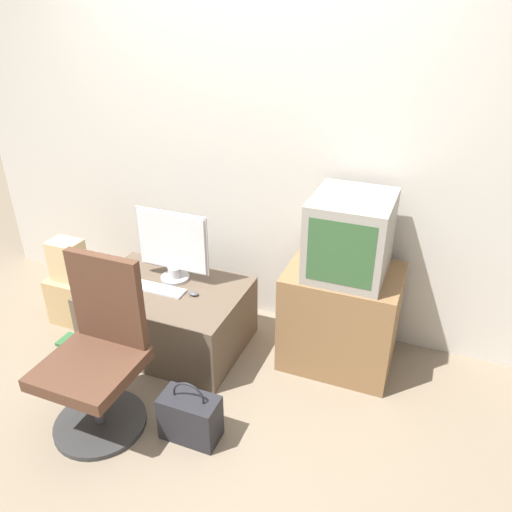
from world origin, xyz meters
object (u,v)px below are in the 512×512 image
at_px(mouse, 193,294).
at_px(cardboard_box_lower, 75,299).
at_px(keyboard, 160,289).
at_px(crt_tv, 350,236).
at_px(book, 74,342).
at_px(office_chair, 98,359).
at_px(main_monitor, 173,246).
at_px(handbag, 190,417).

relative_size(mouse, cardboard_box_lower, 0.19).
relative_size(keyboard, crt_tv, 0.69).
bearing_deg(book, keyboard, 21.28).
relative_size(office_chair, cardboard_box_lower, 2.78).
bearing_deg(mouse, book, -162.72).
bearing_deg(crt_tv, book, -163.32).
bearing_deg(main_monitor, mouse, -33.40).
relative_size(cardboard_box_lower, handbag, 0.94).
height_order(crt_tv, office_chair, crt_tv).
bearing_deg(book, office_chair, -36.76).
bearing_deg(book, main_monitor, 33.10).
bearing_deg(mouse, main_monitor, 146.60).
bearing_deg(handbag, crt_tv, 57.56).
bearing_deg(office_chair, main_monitor, 91.47).
bearing_deg(crt_tv, office_chair, -138.11).
height_order(main_monitor, crt_tv, crt_tv).
xyz_separation_m(office_chair, book, (-0.62, 0.46, -0.40)).
distance_m(cardboard_box_lower, book, 0.34).
distance_m(mouse, crt_tv, 1.04).
bearing_deg(office_chair, crt_tv, 41.89).
distance_m(keyboard, mouse, 0.23).
bearing_deg(mouse, handbag, -64.61).
xyz_separation_m(main_monitor, book, (-0.60, -0.39, -0.66)).
height_order(keyboard, handbag, keyboard).
xyz_separation_m(main_monitor, keyboard, (-0.02, -0.16, -0.23)).
distance_m(main_monitor, cardboard_box_lower, 0.92).
bearing_deg(handbag, book, 159.97).
distance_m(main_monitor, mouse, 0.34).
height_order(keyboard, cardboard_box_lower, keyboard).
xyz_separation_m(main_monitor, crt_tv, (1.11, 0.12, 0.22)).
relative_size(main_monitor, book, 2.42).
bearing_deg(main_monitor, office_chair, -88.53).
relative_size(main_monitor, office_chair, 0.53).
xyz_separation_m(main_monitor, cardboard_box_lower, (-0.76, -0.14, -0.50)).
xyz_separation_m(main_monitor, handbag, (0.52, -0.80, -0.54)).
height_order(crt_tv, handbag, crt_tv).
distance_m(crt_tv, book, 1.98).
bearing_deg(crt_tv, cardboard_box_lower, -171.99).
bearing_deg(main_monitor, handbag, -56.76).
relative_size(keyboard, handbag, 0.92).
bearing_deg(handbag, cardboard_box_lower, 152.94).
distance_m(mouse, office_chair, 0.74).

